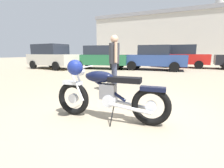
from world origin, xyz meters
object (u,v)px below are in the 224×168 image
(bystander, at_px, (114,58))
(red_hatchback_near, at_px, (100,57))
(vintage_motorcycle, at_px, (105,93))
(blue_hatchback_right, at_px, (181,56))
(dark_sedan_left, at_px, (154,58))
(silver_sedan_mid, at_px, (52,56))

(bystander, xyz_separation_m, red_hatchback_near, (-4.02, 6.54, -0.18))
(vintage_motorcycle, distance_m, blue_hatchback_right, 12.12)
(bystander, bearing_deg, vintage_motorcycle, 72.38)
(vintage_motorcycle, relative_size, red_hatchback_near, 0.47)
(vintage_motorcycle, height_order, bystander, bystander)
(vintage_motorcycle, bearing_deg, blue_hatchback_right, -98.53)
(dark_sedan_left, bearing_deg, bystander, -91.73)
(blue_hatchback_right, relative_size, red_hatchback_near, 0.89)
(red_hatchback_near, relative_size, silver_sedan_mid, 1.09)
(bystander, relative_size, blue_hatchback_right, 0.42)
(dark_sedan_left, bearing_deg, silver_sedan_mid, -165.61)
(blue_hatchback_right, bearing_deg, vintage_motorcycle, -93.10)
(vintage_motorcycle, bearing_deg, silver_sedan_mid, -46.35)
(dark_sedan_left, xyz_separation_m, silver_sedan_mid, (-7.03, -2.24, 0.08))
(red_hatchback_near, distance_m, dark_sedan_left, 3.89)
(blue_hatchback_right, height_order, red_hatchback_near, blue_hatchback_right)
(blue_hatchback_right, height_order, dark_sedan_left, blue_hatchback_right)
(bystander, height_order, blue_hatchback_right, blue_hatchback_right)
(vintage_motorcycle, xyz_separation_m, bystander, (-0.67, 1.91, 0.53))
(red_hatchback_near, bearing_deg, blue_hatchback_right, -154.53)
(bystander, distance_m, dark_sedan_left, 7.27)
(vintage_motorcycle, height_order, blue_hatchback_right, blue_hatchback_right)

